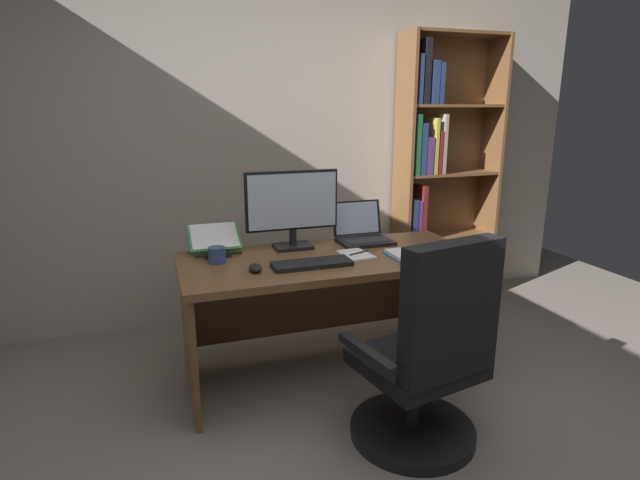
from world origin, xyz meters
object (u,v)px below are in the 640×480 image
desk (325,285)px  bookshelf (436,175)px  monitor (292,208)px  pen (359,253)px  laptop (362,233)px  notepad (356,254)px  office_chair (429,362)px  reading_stand_with_book (215,240)px  open_binder (428,255)px  coffee_mug (217,255)px  keyboard (312,264)px  computer_mouse (256,268)px

desk → bookshelf: bearing=34.3°
monitor → pen: bearing=-40.4°
monitor → laptop: size_ratio=1.73×
laptop → notepad: size_ratio=1.52×
notepad → pen: 0.02m
pen → office_chair: bearing=-87.0°
laptop → reading_stand_with_book: size_ratio=1.12×
notepad → pen: size_ratio=1.50×
laptop → open_binder: bearing=-63.4°
laptop → office_chair: bearing=-95.6°
laptop → coffee_mug: 0.93m
notepad → coffee_mug: 0.77m
bookshelf → office_chair: bearing=-121.1°
office_chair → reading_stand_with_book: office_chair is taller
desk → keyboard: keyboard is taller
office_chair → laptop: bearing=73.5°
keyboard → coffee_mug: (-0.46, 0.22, 0.03)m
desk → office_chair: (0.20, -0.83, -0.10)m
laptop → notepad: 0.31m
computer_mouse → open_binder: computer_mouse is taller
notepad → pen: (0.02, 0.00, 0.01)m
office_chair → pen: office_chair is taller
desk → pen: 0.29m
reading_stand_with_book → pen: (0.76, -0.33, -0.06)m
computer_mouse → coffee_mug: size_ratio=1.13×
desk → pen: (0.16, -0.10, 0.21)m
notepad → pen: bearing=0.0°
desk → notepad: notepad is taller
monitor → open_binder: 0.82m
bookshelf → desk: bearing=-145.7°
bookshelf → laptop: bearing=-144.0°
keyboard → computer_mouse: size_ratio=4.04×
open_binder → coffee_mug: (-1.13, 0.27, 0.03)m
bookshelf → office_chair: (-1.00, -1.65, -0.60)m
open_binder → notepad: open_binder is taller
computer_mouse → open_binder: (0.96, -0.05, -0.01)m
keyboard → pen: (0.31, 0.11, 0.00)m
reading_stand_with_book → notepad: (0.74, -0.33, -0.07)m
laptop → keyboard: 0.59m
open_binder → pen: 0.38m
bookshelf → open_binder: bearing=-122.5°
open_binder → office_chair: bearing=-118.2°
desk → bookshelf: bookshelf is taller
bookshelf → coffee_mug: bookshelf is taller
computer_mouse → reading_stand_with_book: 0.46m
open_binder → pen: size_ratio=2.95×
office_chair → reading_stand_with_book: bearing=116.2°
office_chair → notepad: 0.79m
desk → keyboard: size_ratio=3.93×
monitor → open_binder: bearing=-32.5°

